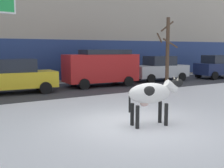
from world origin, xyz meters
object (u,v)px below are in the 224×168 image
car_navy_hatchback (217,67)px  car_red_van (101,67)px  bare_tree_left_lot (167,52)px  cow_holstein (151,94)px  car_silver_sedan (160,69)px  car_yellow_sedan (16,77)px  pedestrian_near_billboard (2,74)px

car_navy_hatchback → car_red_van: bearing=176.3°
bare_tree_left_lot → cow_holstein: bearing=-135.9°
car_red_van → car_silver_sedan: bearing=2.6°
car_yellow_sedan → car_silver_sedan: same height
car_yellow_sedan → cow_holstein: bearing=-76.5°
car_red_van → pedestrian_near_billboard: (-5.53, 2.38, -0.36)m
car_red_van → bare_tree_left_lot: bare_tree_left_lot is taller
car_navy_hatchback → bare_tree_left_lot: 8.56m
car_navy_hatchback → pedestrian_near_billboard: 16.14m
cow_holstein → car_red_van: (3.24, 8.93, 0.24)m
cow_holstein → car_silver_sedan: (8.31, 9.16, -0.09)m
car_silver_sedan → cow_holstein: bearing=-132.2°
car_red_van → car_yellow_sedan: bearing=-177.8°
car_yellow_sedan → car_silver_sedan: (10.40, 0.44, 0.00)m
cow_holstein → car_silver_sedan: car_silver_sedan is taller
car_silver_sedan → bare_tree_left_lot: (-2.73, -3.75, 1.28)m
car_silver_sedan → car_red_van: bearing=-177.4°
cow_holstein → car_navy_hatchback: 15.87m
cow_holstein → pedestrian_near_billboard: pedestrian_near_billboard is taller
car_red_van → car_silver_sedan: size_ratio=1.09×
cow_holstein → bare_tree_left_lot: size_ratio=0.47×
cow_holstein → pedestrian_near_billboard: size_ratio=1.12×
car_silver_sedan → bare_tree_left_lot: size_ratio=1.05×
car_yellow_sedan → car_silver_sedan: 10.41m
car_silver_sedan → car_navy_hatchback: (5.25, -0.90, 0.02)m
car_red_van → car_navy_hatchback: size_ratio=1.31×
car_red_van → car_silver_sedan: (5.08, 0.23, -0.33)m
cow_holstein → car_yellow_sedan: car_yellow_sedan is taller
car_yellow_sedan → car_red_van: (5.32, 0.21, 0.33)m
car_red_van → bare_tree_left_lot: bearing=-56.3°
car_silver_sedan → pedestrian_near_billboard: car_silver_sedan is taller
car_navy_hatchback → pedestrian_near_billboard: bearing=169.1°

